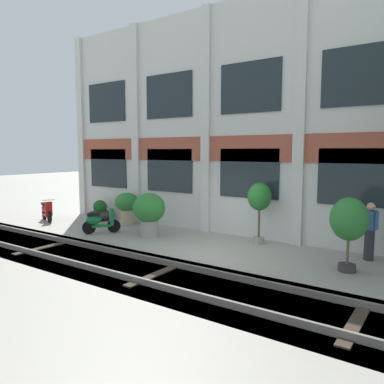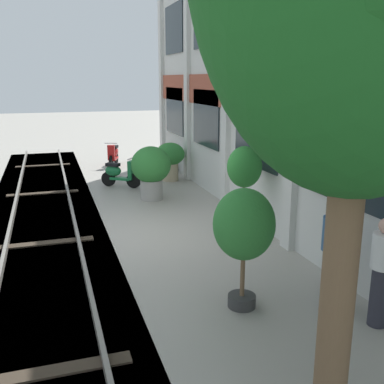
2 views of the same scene
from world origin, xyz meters
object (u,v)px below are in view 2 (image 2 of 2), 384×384
object	(u,v)px
potted_plant_terracotta_small	(244,227)
scooter_near_curb	(114,154)
resident_by_doorway	(332,250)
resident_watching_tracks	(382,269)
potted_plant_stone_basin	(170,157)
scooter_second_parked	(119,174)
potted_plant_low_pan	(244,170)
potted_plant_wide_bowl	(160,163)
potted_plant_ribbed_drum	(151,168)

from	to	relation	value
potted_plant_terracotta_small	scooter_near_curb	bearing A→B (deg)	-179.30
resident_by_doorway	resident_watching_tracks	size ratio (longest dim) A/B	1.01
potted_plant_stone_basin	scooter_second_parked	world-z (taller)	potted_plant_stone_basin
potted_plant_low_pan	scooter_near_curb	distance (m)	9.48
potted_plant_low_pan	potted_plant_stone_basin	size ratio (longest dim) A/B	1.53
potted_plant_wide_bowl	potted_plant_stone_basin	bearing A→B (deg)	-1.79
potted_plant_ribbed_drum	resident_by_doorway	distance (m)	7.05
potted_plant_stone_basin	resident_watching_tracks	bearing A→B (deg)	1.89
potted_plant_terracotta_small	scooter_second_parked	xyz separation A→B (m)	(-8.49, -0.55, -0.85)
resident_watching_tracks	scooter_second_parked	bearing A→B (deg)	-56.30
potted_plant_terracotta_small	resident_watching_tracks	size ratio (longest dim) A/B	1.17
potted_plant_low_pan	resident_by_doorway	world-z (taller)	potted_plant_low_pan
scooter_second_parked	scooter_near_curb	bearing A→B (deg)	119.95
potted_plant_low_pan	potted_plant_wide_bowl	world-z (taller)	potted_plant_low_pan
potted_plant_wide_bowl	scooter_near_curb	xyz separation A→B (m)	(-1.75, -1.49, 0.12)
scooter_near_curb	resident_watching_tracks	size ratio (longest dim) A/B	0.83
resident_by_doorway	resident_watching_tracks	world-z (taller)	resident_by_doorway
potted_plant_ribbed_drum	scooter_second_parked	size ratio (longest dim) A/B	1.32
potted_plant_terracotta_small	resident_watching_tracks	bearing A→B (deg)	56.15
potted_plant_low_pan	resident_by_doorway	distance (m)	3.37
potted_plant_stone_basin	scooter_second_parked	distance (m)	1.92
potted_plant_ribbed_drum	potted_plant_wide_bowl	size ratio (longest dim) A/B	1.35
potted_plant_terracotta_small	resident_by_doorway	size ratio (longest dim) A/B	1.16
scooter_near_curb	potted_plant_low_pan	bearing A→B (deg)	30.04
potted_plant_ribbed_drum	potted_plant_stone_basin	xyz separation A→B (m)	(-2.23, 1.18, -0.11)
potted_plant_low_pan	potted_plant_stone_basin	bearing A→B (deg)	-179.08
potted_plant_terracotta_small	resident_by_doorway	bearing A→B (deg)	78.86
potted_plant_wide_bowl	potted_plant_terracotta_small	bearing A→B (deg)	-7.20
potted_plant_terracotta_small	resident_by_doorway	world-z (taller)	potted_plant_terracotta_small
potted_plant_low_pan	potted_plant_ribbed_drum	size ratio (longest dim) A/B	1.29
scooter_near_curb	scooter_second_parked	size ratio (longest dim) A/B	1.13
potted_plant_low_pan	scooter_near_curb	size ratio (longest dim) A/B	1.52
potted_plant_ribbed_drum	scooter_near_curb	bearing A→B (deg)	-177.38
potted_plant_stone_basin	potted_plant_wide_bowl	xyz separation A→B (m)	(-1.69, 0.05, -0.49)
potted_plant_terracotta_small	potted_plant_ribbed_drum	distance (m)	6.67
potted_plant_ribbed_drum	resident_by_doorway	xyz separation A→B (m)	(6.93, 1.26, -0.05)
potted_plant_ribbed_drum	resident_watching_tracks	distance (m)	7.89
resident_watching_tracks	potted_plant_terracotta_small	bearing A→B (deg)	-12.89
potted_plant_wide_bowl	scooter_second_parked	size ratio (longest dim) A/B	0.98
potted_plant_ribbed_drum	scooter_near_curb	world-z (taller)	potted_plant_ribbed_drum
potted_plant_terracotta_small	resident_by_doorway	distance (m)	1.46
potted_plant_terracotta_small	scooter_second_parked	distance (m)	8.55
potted_plant_low_pan	scooter_near_curb	xyz separation A→B (m)	(-9.30, -1.53, -1.04)
potted_plant_low_pan	potted_plant_ribbed_drum	world-z (taller)	potted_plant_low_pan
potted_plant_wide_bowl	resident_by_doorway	world-z (taller)	resident_by_doorway
potted_plant_low_pan	resident_by_doorway	size ratio (longest dim) A/B	1.24
potted_plant_stone_basin	resident_by_doorway	size ratio (longest dim) A/B	0.81
potted_plant_ribbed_drum	resident_watching_tracks	xyz separation A→B (m)	(7.74, 1.50, -0.06)
resident_watching_tracks	potted_plant_ribbed_drum	bearing A→B (deg)	-58.04
resident_by_doorway	potted_plant_terracotta_small	bearing A→B (deg)	23.16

